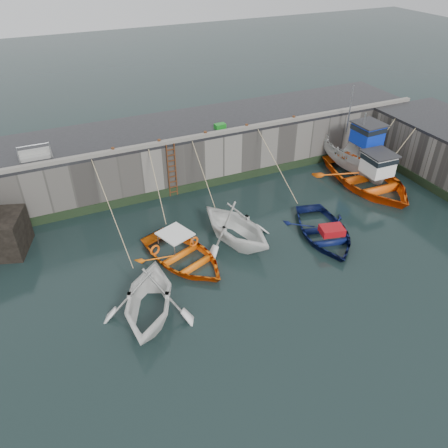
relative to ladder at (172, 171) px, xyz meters
name	(u,v)px	position (x,y,z in m)	size (l,w,h in m)	color
ground	(294,294)	(2.00, -9.91, -1.59)	(120.00, 120.00, 0.00)	black
quay_back	(189,148)	(2.00, 2.59, -0.09)	(30.00, 5.00, 3.00)	slate
road_back	(188,124)	(2.00, 2.59, 1.49)	(30.00, 5.00, 0.16)	black
kerb_back	(203,136)	(2.00, 0.24, 1.67)	(30.00, 0.30, 0.20)	slate
algae_back	(205,184)	(2.00, 0.05, -1.34)	(30.00, 0.08, 0.50)	black
ladder	(172,171)	(0.00, 0.00, 0.00)	(0.51, 0.08, 3.20)	#3F1E0F
boat_near_white	(150,314)	(-3.94, -8.52, -1.59)	(3.91, 4.53, 2.39)	white
boat_near_white_rope	(119,240)	(-3.94, -2.97, -1.59)	(0.04, 6.64, 3.10)	tan
boat_near_blue	(184,261)	(-1.54, -5.87, -1.59)	(3.49, 4.89, 1.01)	orange
boat_near_blue_rope	(157,216)	(-1.54, -1.64, -1.59)	(0.04, 4.32, 3.10)	tan
boat_near_blacktrim	(235,241)	(1.33, -5.45, -1.59)	(3.94, 4.57, 2.41)	white
boat_near_blacktrim_rope	(205,202)	(1.33, -1.43, -1.59)	(0.04, 4.00, 3.10)	tan
boat_near_navy	(323,236)	(5.58, -6.91, -1.59)	(3.50, 4.90, 1.01)	#0A1341
boat_near_navy_rope	(276,192)	(5.58, -2.16, -1.59)	(0.04, 5.20, 3.10)	tan
boat_far_white	(356,156)	(11.50, -1.81, -0.55)	(2.66, 6.45, 5.45)	silver
boat_far_orange	(368,178)	(11.00, -3.66, -1.13)	(5.16, 7.08, 4.43)	#F95B0D
fish_crate	(220,126)	(3.41, 1.02, 1.71)	(0.64, 0.40, 0.28)	#15781C
railing	(35,154)	(-6.75, 1.33, 1.77)	(1.60, 1.05, 1.00)	#A5A8AD
bollard_a	(113,150)	(-3.00, 0.34, 1.71)	(0.18, 0.18, 0.28)	#3F1E0F
bollard_b	(159,142)	(-0.50, 0.34, 1.71)	(0.18, 0.18, 0.28)	#3F1E0F
bollard_c	(205,134)	(2.20, 0.34, 1.71)	(0.18, 0.18, 0.28)	#3F1E0F
bollard_d	(247,126)	(4.80, 0.34, 1.71)	(0.18, 0.18, 0.28)	#3F1E0F
bollard_e	(294,118)	(8.00, 0.34, 1.71)	(0.18, 0.18, 0.28)	#3F1E0F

